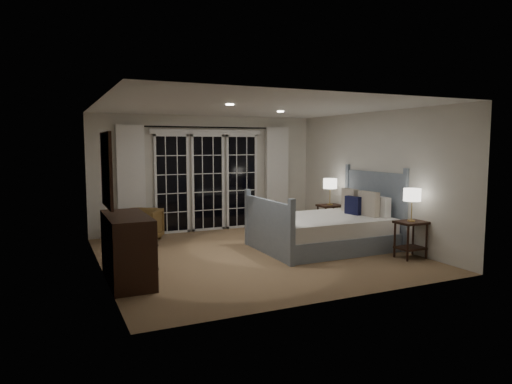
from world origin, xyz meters
name	(u,v)px	position (x,y,z in m)	size (l,w,h in m)	color
floor	(255,255)	(0.00, 0.00, 0.00)	(5.00, 5.00, 0.00)	#91754E
ceiling	(255,107)	(0.00, 0.00, 2.50)	(5.00, 5.00, 0.00)	silver
wall_left	(99,188)	(-2.50, 0.00, 1.25)	(0.02, 5.00, 2.50)	beige
wall_right	(373,178)	(2.50, 0.00, 1.25)	(0.02, 5.00, 2.50)	beige
wall_back	(207,174)	(0.00, 2.50, 1.25)	(5.00, 0.02, 2.50)	beige
wall_front	(342,198)	(0.00, -2.50, 1.25)	(5.00, 0.02, 2.50)	beige
french_doors	(208,181)	(0.00, 2.46, 1.09)	(2.50, 0.04, 2.20)	black
curtain_rod	(208,127)	(0.00, 2.40, 2.25)	(0.03, 0.03, 3.50)	black
curtain_left	(131,181)	(-1.65, 2.38, 1.15)	(0.55, 0.10, 2.25)	white
curtain_right	(277,176)	(1.65, 2.38, 1.15)	(0.55, 0.10, 2.25)	white
downlight_a	(280,112)	(0.80, 0.60, 2.49)	(0.12, 0.12, 0.01)	white
downlight_b	(230,105)	(-0.60, -0.40, 2.49)	(0.12, 0.12, 0.01)	white
bed	(327,229)	(1.41, -0.07, 0.34)	(2.34, 1.68, 1.37)	gray
nightstand_left	(411,234)	(2.26, -1.29, 0.41)	(0.48, 0.38, 0.62)	black
nightstand_right	(330,215)	(2.22, 1.03, 0.40)	(0.47, 0.38, 0.62)	black
lamp_left	(412,195)	(2.26, -1.29, 1.05)	(0.28, 0.28, 0.54)	tan
lamp_right	(330,184)	(2.22, 1.03, 1.06)	(0.29, 0.29, 0.55)	tan
armchair	(142,225)	(-1.56, 1.87, 0.32)	(0.68, 0.70, 0.64)	brown
dresser	(127,249)	(-2.23, -0.68, 0.46)	(0.56, 1.31, 0.93)	black
mirror	(107,170)	(-2.47, -0.68, 1.55)	(0.05, 0.85, 1.00)	black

